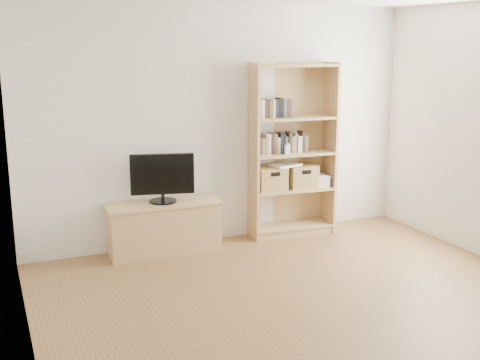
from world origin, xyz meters
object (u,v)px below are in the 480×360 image
bookshelf (292,150)px  basket_left (271,178)px  baby_monitor (288,150)px  basket_right (302,176)px  tv_stand (164,228)px  television (162,178)px  laptop (285,165)px

bookshelf → basket_left: 0.40m
baby_monitor → basket_right: bearing=28.5°
baby_monitor → basket_right: 0.42m
tv_stand → television: 0.55m
basket_left → laptop: (0.17, -0.02, 0.15)m
tv_stand → television: bearing=-177.8°
bookshelf → basket_right: size_ratio=6.13×
bookshelf → basket_left: size_ratio=6.08×
tv_stand → laptop: (1.46, 0.04, 0.57)m
basket_right → laptop: bearing=-177.4°
basket_right → tv_stand: bearing=-174.3°
basket_left → laptop: laptop is taller
basket_right → laptop: (-0.22, 0.01, 0.15)m
bookshelf → baby_monitor: (-0.12, -0.10, 0.03)m
television → basket_right: size_ratio=2.05×
basket_left → basket_right: size_ratio=1.01×
tv_stand → bookshelf: size_ratio=0.59×
bookshelf → television: bookshelf is taller
baby_monitor → television: bearing=-173.8°
tv_stand → bookshelf: bearing=3.7°
tv_stand → basket_right: size_ratio=3.59×
television → laptop: bearing=15.6°
baby_monitor → basket_left: bearing=150.0°
tv_stand → basket_right: basket_right is taller
baby_monitor → laptop: 0.21m
tv_stand → bookshelf: (1.55, 0.04, 0.72)m
bookshelf → basket_right: bearing=-2.6°
television → basket_left: bearing=16.7°
tv_stand → baby_monitor: baby_monitor is taller
tv_stand → laptop: laptop is taller
tv_stand → bookshelf: 1.71m
tv_stand → television: (-0.00, 0.00, 0.55)m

